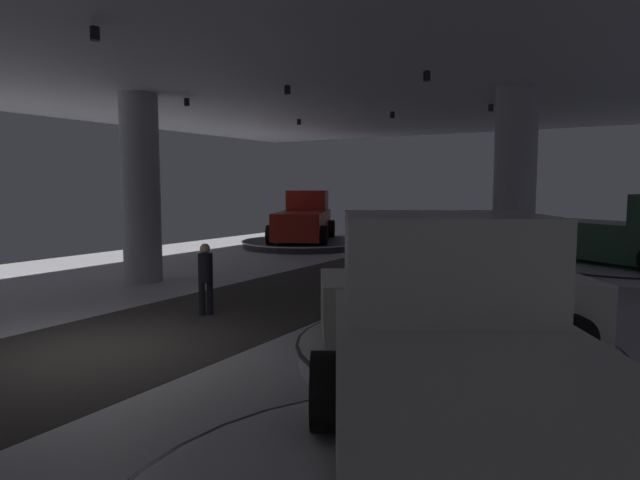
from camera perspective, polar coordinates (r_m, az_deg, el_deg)
ground at (r=10.39m, az=-22.41°, el=-10.81°), size 24.00×44.00×0.06m
ceiling_with_spotlights at (r=10.35m, az=-23.65°, el=20.35°), size 24.00×44.00×0.39m
column_left at (r=17.08m, az=-18.10°, el=5.06°), size 1.12×1.12×5.50m
column_right at (r=15.95m, az=19.53°, el=4.99°), size 1.12×1.12×5.50m
pickup_truck_near_right at (r=4.51m, az=15.68°, el=-15.89°), size 4.52×5.65×2.30m
display_platform_deep_right at (r=20.47m, az=28.37°, el=-2.56°), size 5.68×5.68×0.29m
pickup_truck_deep_right at (r=20.19m, az=29.28°, el=0.33°), size 5.63×4.57×2.30m
display_platform_mid_right at (r=9.21m, az=13.65°, el=-11.22°), size 5.05×5.05×0.35m
display_car_mid_right at (r=8.98m, az=13.60°, el=-5.58°), size 4.51×3.76×1.71m
display_platform_deep_left at (r=25.53m, az=-1.78°, el=-0.35°), size 5.68×5.68×0.31m
pickup_truck_deep_left at (r=25.76m, az=-1.69°, el=2.10°), size 4.30×5.69×2.30m
visitor_walking_near at (r=12.32m, az=-11.80°, el=-3.52°), size 0.32×0.32×1.59m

